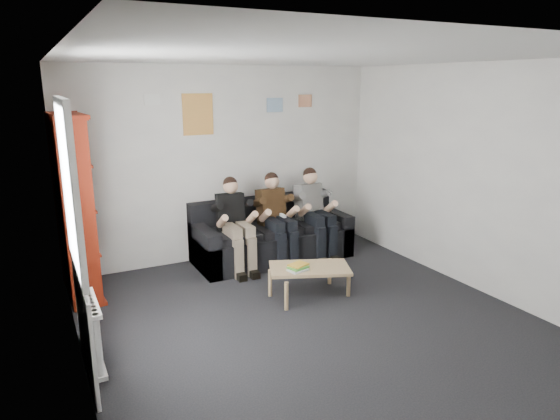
# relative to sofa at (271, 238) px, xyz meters

# --- Properties ---
(room_shell) EXTENTS (5.00, 5.00, 5.00)m
(room_shell) POSITION_rel_sofa_xyz_m (-0.48, -2.08, 1.04)
(room_shell) COLOR black
(room_shell) RESTS_ON ground
(sofa) EXTENTS (2.20, 0.90, 0.85)m
(sofa) POSITION_rel_sofa_xyz_m (0.00, 0.00, 0.00)
(sofa) COLOR black
(sofa) RESTS_ON ground
(bookshelf) EXTENTS (0.32, 0.96, 2.14)m
(bookshelf) POSITION_rel_sofa_xyz_m (-2.55, -0.11, 0.76)
(bookshelf) COLOR maroon
(bookshelf) RESTS_ON ground
(coffee_table) EXTENTS (0.92, 0.51, 0.37)m
(coffee_table) POSITION_rel_sofa_xyz_m (-0.17, -1.40, 0.02)
(coffee_table) COLOR tan
(coffee_table) RESTS_ON ground
(game_cases) EXTENTS (0.26, 0.23, 0.05)m
(game_cases) POSITION_rel_sofa_xyz_m (-0.34, -1.41, 0.09)
(game_cases) COLOR silver
(game_cases) RESTS_ON coffee_table
(person_left) EXTENTS (0.37, 0.78, 1.25)m
(person_left) POSITION_rel_sofa_xyz_m (-0.61, -0.20, 0.33)
(person_left) COLOR black
(person_left) RESTS_ON sofa
(person_middle) EXTENTS (0.37, 0.79, 1.26)m
(person_middle) POSITION_rel_sofa_xyz_m (0.00, -0.20, 0.33)
(person_middle) COLOR #52341B
(person_middle) RESTS_ON sofa
(person_right) EXTENTS (0.38, 0.81, 1.28)m
(person_right) POSITION_rel_sofa_xyz_m (0.61, -0.20, 0.34)
(person_right) COLOR white
(person_right) RESTS_ON sofa
(radiator) EXTENTS (0.10, 0.64, 0.60)m
(radiator) POSITION_rel_sofa_xyz_m (-2.63, -1.88, 0.04)
(radiator) COLOR white
(radiator) RESTS_ON ground
(window) EXTENTS (0.05, 1.30, 2.36)m
(window) POSITION_rel_sofa_xyz_m (-2.71, -1.88, 0.72)
(window) COLOR white
(window) RESTS_ON room_shell
(poster_large) EXTENTS (0.42, 0.01, 0.55)m
(poster_large) POSITION_rel_sofa_xyz_m (-0.88, 0.41, 1.74)
(poster_large) COLOR #EAE252
(poster_large) RESTS_ON room_shell
(poster_blue) EXTENTS (0.25, 0.01, 0.20)m
(poster_blue) POSITION_rel_sofa_xyz_m (0.27, 0.41, 1.84)
(poster_blue) COLOR #3A8CC6
(poster_blue) RESTS_ON room_shell
(poster_pink) EXTENTS (0.22, 0.01, 0.18)m
(poster_pink) POSITION_rel_sofa_xyz_m (0.77, 0.41, 1.89)
(poster_pink) COLOR #C33D77
(poster_pink) RESTS_ON room_shell
(poster_sign) EXTENTS (0.20, 0.01, 0.14)m
(poster_sign) POSITION_rel_sofa_xyz_m (-1.48, 0.41, 1.94)
(poster_sign) COLOR white
(poster_sign) RESTS_ON room_shell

